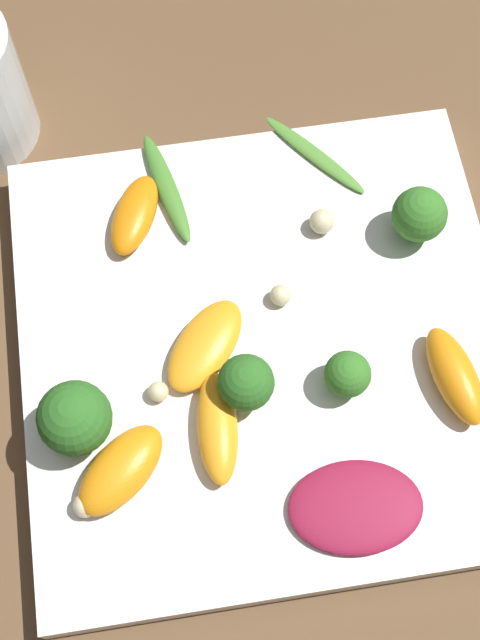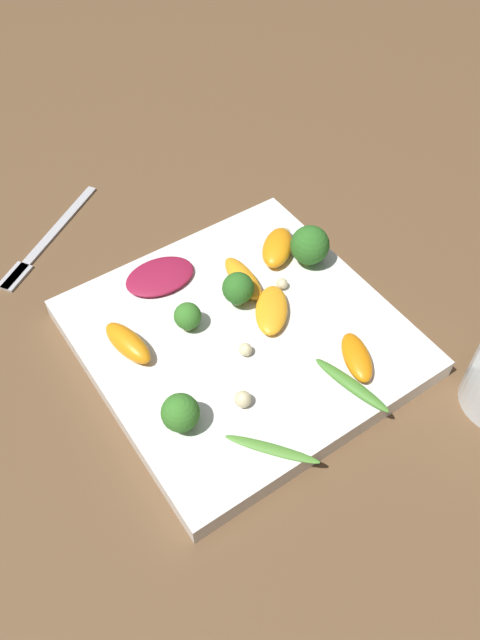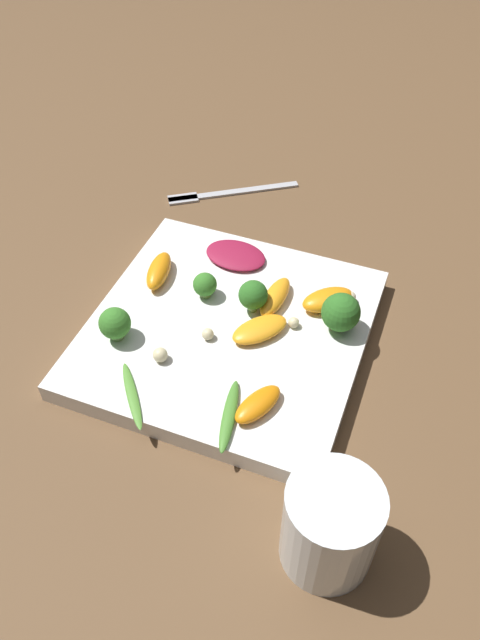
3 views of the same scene
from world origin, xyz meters
TOP-DOWN VIEW (x-y plane):
  - ground_plane at (0.00, 0.00)m, footprint 2.40×2.40m
  - plate at (0.00, 0.00)m, footprint 0.30×0.30m
  - fork at (-0.26, -0.12)m, footprint 0.12×0.17m
  - radicchio_leaf_0 at (-0.11, -0.03)m, footprint 0.06×0.08m
  - orange_segment_0 at (-0.05, 0.04)m, footprint 0.07×0.03m
  - orange_segment_1 at (0.10, 0.07)m, footprint 0.06×0.05m
  - orange_segment_2 at (-0.04, -0.11)m, footprint 0.07×0.04m
  - orange_segment_3 at (-0.07, 0.10)m, footprint 0.07×0.07m
  - orange_segment_4 at (-0.00, 0.04)m, footprint 0.07×0.07m
  - broccoli_floret_0 at (-0.03, 0.02)m, footprint 0.03×0.03m
  - broccoli_floret_1 at (-0.04, 0.12)m, footprint 0.04×0.04m
  - broccoli_floret_2 at (-0.03, -0.04)m, footprint 0.03×0.03m
  - broccoli_floret_3 at (0.06, -0.11)m, footprint 0.04×0.04m
  - arugula_sprig_0 at (0.12, 0.05)m, footprint 0.09×0.03m
  - arugula_sprig_1 at (0.13, -0.05)m, footprint 0.08×0.06m
  - macadamia_nut_0 at (0.03, -0.01)m, footprint 0.01×0.01m
  - macadamia_nut_1 at (-0.09, 0.12)m, footprint 0.01×0.01m
  - macadamia_nut_2 at (0.07, -0.05)m, footprint 0.02×0.02m
  - macadamia_nut_3 at (-0.02, 0.07)m, footprint 0.01×0.01m

SIDE VIEW (x-z plane):
  - ground_plane at x=0.00m, z-range 0.00..0.00m
  - fork at x=-0.26m, z-range 0.00..0.01m
  - plate at x=0.00m, z-range 0.00..0.02m
  - arugula_sprig_1 at x=0.13m, z-range 0.02..0.03m
  - arugula_sprig_0 at x=0.12m, z-range 0.02..0.03m
  - radicchio_leaf_0 at x=-0.11m, z-range 0.02..0.03m
  - macadamia_nut_3 at x=-0.02m, z-range 0.02..0.04m
  - macadamia_nut_0 at x=0.03m, z-range 0.02..0.04m
  - macadamia_nut_1 at x=-0.09m, z-range 0.02..0.04m
  - orange_segment_4 at x=0.00m, z-range 0.02..0.04m
  - macadamia_nut_2 at x=0.07m, z-range 0.02..0.04m
  - orange_segment_1 at x=0.10m, z-range 0.02..0.04m
  - orange_segment_0 at x=-0.05m, z-range 0.02..0.04m
  - orange_segment_3 at x=-0.07m, z-range 0.02..0.04m
  - orange_segment_2 at x=-0.04m, z-range 0.02..0.05m
  - broccoli_floret_2 at x=-0.03m, z-range 0.02..0.06m
  - broccoli_floret_3 at x=0.06m, z-range 0.03..0.07m
  - broccoli_floret_0 at x=-0.03m, z-range 0.03..0.07m
  - broccoli_floret_1 at x=-0.04m, z-range 0.03..0.07m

